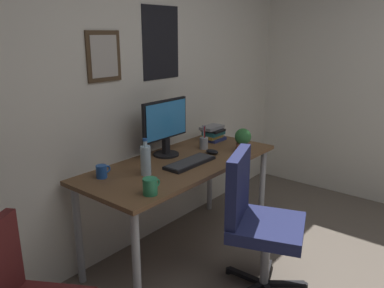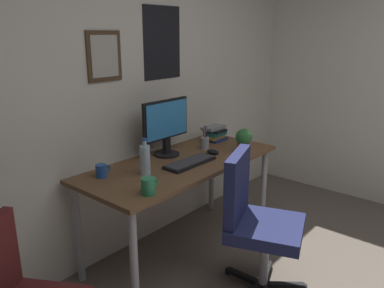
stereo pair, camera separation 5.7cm
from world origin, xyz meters
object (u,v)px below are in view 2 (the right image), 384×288
(office_chair, at_px, (254,217))
(coffee_mug_near, at_px, (101,171))
(keyboard, at_px, (190,162))
(computer_mouse, at_px, (213,152))
(book_stack_left, at_px, (214,133))
(potted_plant, at_px, (244,140))
(pen_cup, at_px, (205,142))
(monitor, at_px, (166,125))
(water_bottle, at_px, (145,159))
(coffee_mug_far, at_px, (149,186))

(office_chair, bearing_deg, coffee_mug_near, 123.01)
(keyboard, relative_size, coffee_mug_near, 3.94)
(coffee_mug_near, bearing_deg, computer_mouse, -16.55)
(book_stack_left, bearing_deg, potted_plant, -108.70)
(keyboard, bearing_deg, pen_cup, 22.91)
(monitor, bearing_deg, office_chair, -94.66)
(office_chair, relative_size, keyboard, 2.21)
(office_chair, relative_size, potted_plant, 4.87)
(water_bottle, height_order, coffee_mug_far, water_bottle)
(potted_plant, height_order, pen_cup, pen_cup)
(computer_mouse, bearing_deg, monitor, 133.93)
(keyboard, relative_size, book_stack_left, 1.93)
(office_chair, bearing_deg, pen_cup, 61.69)
(coffee_mug_near, bearing_deg, monitor, 0.28)
(potted_plant, distance_m, pen_cup, 0.32)
(coffee_mug_near, distance_m, potted_plant, 1.14)
(book_stack_left, bearing_deg, office_chair, -128.11)
(coffee_mug_far, bearing_deg, monitor, 35.96)
(water_bottle, relative_size, coffee_mug_far, 2.01)
(coffee_mug_near, relative_size, book_stack_left, 0.49)
(water_bottle, xyz_separation_m, coffee_mug_far, (-0.21, -0.25, -0.06))
(monitor, bearing_deg, computer_mouse, -46.07)
(monitor, relative_size, pen_cup, 2.30)
(water_bottle, height_order, potted_plant, water_bottle)
(office_chair, xyz_separation_m, potted_plant, (0.51, 0.43, 0.33))
(office_chair, distance_m, keyboard, 0.62)
(monitor, bearing_deg, potted_plant, -44.06)
(computer_mouse, relative_size, coffee_mug_far, 0.87)
(monitor, xyz_separation_m, water_bottle, (-0.40, -0.19, -0.13))
(book_stack_left, bearing_deg, coffee_mug_far, -160.96)
(monitor, relative_size, book_stack_left, 2.07)
(coffee_mug_far, height_order, book_stack_left, book_stack_left)
(coffee_mug_far, xyz_separation_m, potted_plant, (1.05, 0.02, 0.05))
(office_chair, bearing_deg, potted_plant, 40.04)
(keyboard, xyz_separation_m, pen_cup, (0.37, 0.16, 0.04))
(coffee_mug_far, relative_size, potted_plant, 0.64)
(water_bottle, xyz_separation_m, coffee_mug_near, (-0.22, 0.19, -0.06))
(computer_mouse, distance_m, potted_plant, 0.26)
(monitor, height_order, water_bottle, monitor)
(keyboard, bearing_deg, monitor, 80.55)
(office_chair, xyz_separation_m, keyboard, (0.02, 0.57, 0.24))
(monitor, height_order, coffee_mug_near, monitor)
(pen_cup, relative_size, book_stack_left, 0.90)
(keyboard, relative_size, potted_plant, 2.21)
(potted_plant, bearing_deg, water_bottle, 164.30)
(office_chair, relative_size, coffee_mug_near, 8.71)
(pen_cup, bearing_deg, monitor, 158.50)
(coffee_mug_far, bearing_deg, water_bottle, 50.23)
(water_bottle, distance_m, coffee_mug_far, 0.34)
(computer_mouse, height_order, water_bottle, water_bottle)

